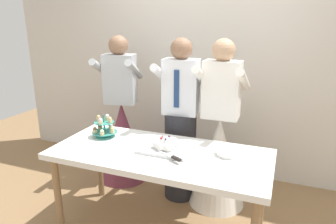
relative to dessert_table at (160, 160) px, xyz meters
name	(u,v)px	position (x,y,z in m)	size (l,w,h in m)	color
rear_wall	(205,52)	(0.00, 1.37, 0.75)	(5.20, 0.10, 2.90)	beige
dessert_table	(160,160)	(0.00, 0.00, 0.00)	(1.80, 0.80, 0.78)	white
cupcake_stand	(104,128)	(-0.61, 0.13, 0.16)	(0.23, 0.23, 0.21)	teal
main_cake_tray	(165,146)	(0.04, 0.04, 0.11)	(0.42, 0.37, 0.13)	silver
plate_stack	(229,152)	(0.54, 0.14, 0.10)	(0.21, 0.21, 0.04)	white
person_groom	(180,130)	(-0.03, 0.62, 0.05)	(0.49, 0.52, 1.66)	#232328
person_bride	(218,150)	(0.36, 0.64, -0.12)	(0.56, 0.56, 1.66)	white
person_guest	(122,131)	(-0.79, 0.76, -0.12)	(0.58, 0.57, 1.66)	brown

